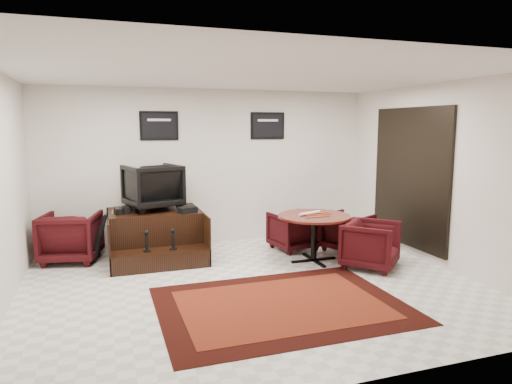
# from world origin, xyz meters

# --- Properties ---
(ground) EXTENTS (6.00, 6.00, 0.00)m
(ground) POSITION_xyz_m (0.00, 0.00, 0.00)
(ground) COLOR white
(ground) RESTS_ON ground
(room_shell) EXTENTS (6.02, 5.02, 2.81)m
(room_shell) POSITION_xyz_m (0.41, 0.12, 1.79)
(room_shell) COLOR silver
(room_shell) RESTS_ON ground
(area_rug) EXTENTS (2.92, 2.19, 0.01)m
(area_rug) POSITION_xyz_m (0.11, -0.73, 0.01)
(area_rug) COLOR black
(area_rug) RESTS_ON ground
(shine_podium) EXTENTS (1.48, 1.53, 0.76)m
(shine_podium) POSITION_xyz_m (-1.09, 1.89, 0.35)
(shine_podium) COLOR black
(shine_podium) RESTS_ON ground
(shine_chair) EXTENTS (1.00, 0.96, 0.84)m
(shine_chair) POSITION_xyz_m (-1.09, 2.04, 1.19)
(shine_chair) COLOR black
(shine_chair) RESTS_ON shine_podium
(shoes_pair) EXTENTS (0.24, 0.29, 0.10)m
(shoes_pair) POSITION_xyz_m (-1.60, 1.84, 0.81)
(shoes_pair) COLOR black
(shoes_pair) RESTS_ON shine_podium
(polish_kit) EXTENTS (0.32, 0.27, 0.10)m
(polish_kit) POSITION_xyz_m (-0.60, 1.57, 0.81)
(polish_kit) COLOR black
(polish_kit) RESTS_ON shine_podium
(umbrella_black) EXTENTS (0.31, 0.12, 0.83)m
(umbrella_black) POSITION_xyz_m (-1.95, 1.82, 0.42)
(umbrella_black) COLOR black
(umbrella_black) RESTS_ON ground
(umbrella_hooked) EXTENTS (0.29, 0.11, 0.79)m
(umbrella_hooked) POSITION_xyz_m (-1.99, 1.86, 0.40)
(umbrella_hooked) COLOR black
(umbrella_hooked) RESTS_ON ground
(armchair_side) EXTENTS (1.00, 0.96, 0.87)m
(armchair_side) POSITION_xyz_m (-2.39, 2.06, 0.43)
(armchair_side) COLOR black
(armchair_side) RESTS_ON ground
(meeting_table) EXTENTS (1.14, 1.14, 0.75)m
(meeting_table) POSITION_xyz_m (1.28, 0.81, 0.66)
(meeting_table) COLOR #400E09
(meeting_table) RESTS_ON ground
(table_chair_back) EXTENTS (0.82, 0.78, 0.73)m
(table_chair_back) POSITION_xyz_m (1.25, 1.57, 0.37)
(table_chair_back) COLOR black
(table_chair_back) RESTS_ON ground
(table_chair_window) EXTENTS (0.92, 0.94, 0.73)m
(table_chair_window) POSITION_xyz_m (2.11, 1.18, 0.37)
(table_chair_window) COLOR black
(table_chair_window) RESTS_ON ground
(table_chair_corner) EXTENTS (1.05, 1.05, 0.79)m
(table_chair_corner) POSITION_xyz_m (1.95, 0.22, 0.39)
(table_chair_corner) COLOR black
(table_chair_corner) RESTS_ON ground
(paper_roll) EXTENTS (0.42, 0.17, 0.05)m
(paper_roll) POSITION_xyz_m (1.22, 0.86, 0.77)
(paper_roll) COLOR silver
(paper_roll) RESTS_ON meeting_table
(table_clutter) EXTENTS (0.57, 0.34, 0.01)m
(table_clutter) POSITION_xyz_m (1.35, 0.80, 0.75)
(table_clutter) COLOR #D9520C
(table_clutter) RESTS_ON meeting_table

